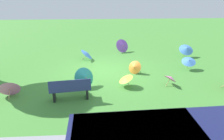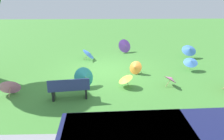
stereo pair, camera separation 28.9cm
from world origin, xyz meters
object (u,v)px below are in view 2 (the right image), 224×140
at_px(parasol_orange_0, 135,67).
at_px(park_bench, 69,89).
at_px(parasol_blue_0, 191,62).
at_px(parasol_blue_1, 89,53).
at_px(parasol_teal_0, 85,77).
at_px(parasol_blue_2, 189,50).
at_px(parasol_pink_1, 10,86).
at_px(parasol_purple_0, 125,46).
at_px(parasol_pink_2, 171,79).
at_px(parasol_yellow_0, 125,78).

bearing_deg(parasol_orange_0, park_bench, 40.74).
relative_size(parasol_blue_0, parasol_blue_1, 1.02).
distance_m(parasol_teal_0, parasol_orange_0, 2.84).
height_order(parasol_blue_1, parasol_blue_2, parasol_blue_2).
distance_m(parasol_teal_0, parasol_blue_0, 5.75).
bearing_deg(parasol_blue_0, parasol_blue_1, -19.32).
relative_size(parasol_pink_1, parasol_purple_0, 0.84).
bearing_deg(parasol_pink_2, parasol_blue_0, -131.28).
bearing_deg(parasol_pink_1, parasol_orange_0, -158.75).
relative_size(park_bench, parasol_blue_0, 1.86).
distance_m(parasol_blue_1, parasol_blue_2, 6.30).
relative_size(park_bench, parasol_pink_2, 2.09).
distance_m(parasol_teal_0, parasol_pink_1, 3.07).
distance_m(parasol_blue_1, parasol_pink_2, 5.48).
height_order(parasol_teal_0, parasol_yellow_0, parasol_teal_0).
height_order(parasol_teal_0, parasol_blue_2, parasol_teal_0).
distance_m(parasol_blue_0, parasol_blue_1, 5.90).
xyz_separation_m(parasol_teal_0, parasol_pink_2, (-3.86, 0.01, -0.11)).
relative_size(parasol_yellow_0, parasol_purple_0, 0.67).
bearing_deg(parasol_blue_1, parasol_teal_0, 91.71).
bearing_deg(parasol_yellow_0, parasol_blue_2, -138.07).
relative_size(parasol_yellow_0, parasol_blue_2, 0.81).
xyz_separation_m(park_bench, parasol_orange_0, (-2.94, -2.53, -0.13)).
relative_size(parasol_orange_0, parasol_pink_2, 1.03).
relative_size(parasol_blue_0, parasol_blue_2, 0.97).
distance_m(park_bench, parasol_pink_1, 2.53).
distance_m(parasol_pink_1, parasol_blue_2, 10.26).
height_order(parasol_orange_0, parasol_purple_0, parasol_purple_0).
height_order(parasol_blue_0, parasol_pink_2, parasol_blue_0).
height_order(parasol_blue_0, parasol_purple_0, parasol_purple_0).
xyz_separation_m(park_bench, parasol_pink_2, (-4.36, -1.07, -0.11)).
bearing_deg(parasol_blue_0, parasol_blue_2, -109.04).
relative_size(parasol_teal_0, parasol_blue_0, 1.21).
bearing_deg(parasol_purple_0, parasol_pink_1, 48.60).
bearing_deg(parasol_orange_0, parasol_purple_0, -87.22).
height_order(parasol_orange_0, parasol_pink_2, parasol_orange_0).
distance_m(parasol_blue_0, parasol_blue_2, 2.23).
relative_size(parasol_blue_0, parasol_pink_2, 1.13).
bearing_deg(parasol_pink_1, parasol_pink_2, -174.57).
distance_m(park_bench, parasol_orange_0, 3.88).
xyz_separation_m(parasol_blue_0, parasol_purple_0, (3.20, -3.49, -0.04)).
xyz_separation_m(parasol_orange_0, parasol_blue_2, (-3.74, -2.46, 0.21)).
height_order(parasol_yellow_0, parasol_pink_1, parasol_pink_1).
xyz_separation_m(parasol_pink_1, parasol_blue_2, (-9.18, -4.57, 0.14)).
height_order(park_bench, parasol_pink_1, park_bench).
distance_m(parasol_blue_0, parasol_pink_1, 8.80).
bearing_deg(parasol_teal_0, parasol_pink_2, 179.91).
bearing_deg(parasol_blue_1, parasol_blue_2, -178.59).
distance_m(parasol_blue_2, parasol_pink_2, 4.56).
height_order(parasol_orange_0, parasol_blue_2, parasol_blue_2).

